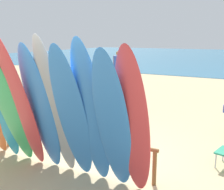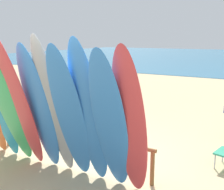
{
  "view_description": "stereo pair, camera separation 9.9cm",
  "coord_description": "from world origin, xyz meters",
  "px_view_note": "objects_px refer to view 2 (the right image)",
  "views": [
    {
      "loc": [
        3.02,
        -3.89,
        2.38
      ],
      "look_at": [
        0.0,
        1.71,
        1.02
      ],
      "focal_mm": 43.49,
      "sensor_mm": 36.0,
      "label": 1
    },
    {
      "loc": [
        3.11,
        -3.85,
        2.38
      ],
      "look_at": [
        0.0,
        1.71,
        1.02
      ],
      "focal_mm": 43.49,
      "sensor_mm": 36.0,
      "label": 2
    }
  ],
  "objects_px": {
    "beachgoer_strolling": "(120,66)",
    "surfboard_red_3": "(19,104)",
    "surfboard_blue_4": "(39,110)",
    "surfboard_red_9": "(130,125)",
    "surfboard_rack": "(68,137)",
    "surfboard_grey_5": "(54,108)",
    "surfboard_blue_7": "(89,116)",
    "surfboard_green_2": "(10,110)",
    "surfboard_blue_8": "(110,124)",
    "beachgoer_by_water": "(122,79)",
    "surfboard_blue_6": "(70,116)"
  },
  "relations": [
    {
      "from": "surfboard_blue_4",
      "to": "surfboard_red_9",
      "type": "xyz_separation_m",
      "value": [
        1.73,
        0.0,
        -0.0
      ]
    },
    {
      "from": "surfboard_red_9",
      "to": "surfboard_blue_4",
      "type": "bearing_deg",
      "value": -178.42
    },
    {
      "from": "surfboard_rack",
      "to": "surfboard_grey_5",
      "type": "bearing_deg",
      "value": -74.82
    },
    {
      "from": "surfboard_red_9",
      "to": "surfboard_rack",
      "type": "bearing_deg",
      "value": 162.77
    },
    {
      "from": "surfboard_red_3",
      "to": "surfboard_blue_6",
      "type": "height_order",
      "value": "surfboard_red_3"
    },
    {
      "from": "surfboard_red_3",
      "to": "surfboard_blue_8",
      "type": "bearing_deg",
      "value": 7.79
    },
    {
      "from": "surfboard_blue_4",
      "to": "surfboard_red_3",
      "type": "bearing_deg",
      "value": -155.56
    },
    {
      "from": "surfboard_grey_5",
      "to": "surfboard_blue_7",
      "type": "height_order",
      "value": "surfboard_grey_5"
    },
    {
      "from": "surfboard_blue_6",
      "to": "surfboard_red_9",
      "type": "xyz_separation_m",
      "value": [
        1.02,
        0.06,
        0.0
      ]
    },
    {
      "from": "beachgoer_strolling",
      "to": "surfboard_green_2",
      "type": "bearing_deg",
      "value": 119.47
    },
    {
      "from": "surfboard_blue_8",
      "to": "beachgoer_strolling",
      "type": "distance_m",
      "value": 9.26
    },
    {
      "from": "surfboard_green_2",
      "to": "surfboard_blue_7",
      "type": "bearing_deg",
      "value": 2.25
    },
    {
      "from": "surfboard_red_3",
      "to": "surfboard_grey_5",
      "type": "height_order",
      "value": "surfboard_red_3"
    },
    {
      "from": "surfboard_green_2",
      "to": "surfboard_blue_7",
      "type": "xyz_separation_m",
      "value": [
        1.7,
        0.06,
        0.13
      ]
    },
    {
      "from": "surfboard_blue_4",
      "to": "surfboard_blue_7",
      "type": "relative_size",
      "value": 0.96
    },
    {
      "from": "surfboard_blue_6",
      "to": "surfboard_blue_8",
      "type": "xyz_separation_m",
      "value": [
        0.72,
        0.01,
        -0.02
      ]
    },
    {
      "from": "beachgoer_strolling",
      "to": "surfboard_red_3",
      "type": "bearing_deg",
      "value": 121.36
    },
    {
      "from": "surfboard_grey_5",
      "to": "surfboard_green_2",
      "type": "bearing_deg",
      "value": -170.76
    },
    {
      "from": "surfboard_rack",
      "to": "surfboard_green_2",
      "type": "relative_size",
      "value": 1.56
    },
    {
      "from": "surfboard_rack",
      "to": "surfboard_grey_5",
      "type": "distance_m",
      "value": 0.9
    },
    {
      "from": "surfboard_blue_4",
      "to": "surfboard_blue_8",
      "type": "bearing_deg",
      "value": 2.04
    },
    {
      "from": "surfboard_rack",
      "to": "surfboard_blue_7",
      "type": "distance_m",
      "value": 1.23
    },
    {
      "from": "surfboard_blue_8",
      "to": "beachgoer_strolling",
      "type": "xyz_separation_m",
      "value": [
        -4.13,
        8.29,
        -0.13
      ]
    },
    {
      "from": "surfboard_rack",
      "to": "surfboard_grey_5",
      "type": "xyz_separation_m",
      "value": [
        0.15,
        -0.54,
        0.71
      ]
    },
    {
      "from": "surfboard_rack",
      "to": "surfboard_red_9",
      "type": "height_order",
      "value": "surfboard_red_9"
    },
    {
      "from": "surfboard_grey_5",
      "to": "beachgoer_by_water",
      "type": "relative_size",
      "value": 1.46
    },
    {
      "from": "surfboard_blue_4",
      "to": "surfboard_grey_5",
      "type": "bearing_deg",
      "value": 2.21
    },
    {
      "from": "surfboard_rack",
      "to": "beachgoer_strolling",
      "type": "relative_size",
      "value": 2.03
    },
    {
      "from": "surfboard_blue_7",
      "to": "surfboard_grey_5",
      "type": "bearing_deg",
      "value": -179.87
    },
    {
      "from": "surfboard_green_2",
      "to": "surfboard_blue_7",
      "type": "height_order",
      "value": "surfboard_blue_7"
    },
    {
      "from": "surfboard_green_2",
      "to": "surfboard_blue_7",
      "type": "relative_size",
      "value": 0.91
    },
    {
      "from": "surfboard_blue_8",
      "to": "surfboard_red_9",
      "type": "xyz_separation_m",
      "value": [
        0.3,
        0.05,
        0.02
      ]
    },
    {
      "from": "surfboard_rack",
      "to": "surfboard_red_3",
      "type": "relative_size",
      "value": 1.36
    },
    {
      "from": "surfboard_blue_6",
      "to": "surfboard_blue_8",
      "type": "bearing_deg",
      "value": -2.71
    },
    {
      "from": "surfboard_blue_4",
      "to": "beachgoer_strolling",
      "type": "height_order",
      "value": "surfboard_blue_4"
    },
    {
      "from": "surfboard_red_3",
      "to": "surfboard_red_9",
      "type": "height_order",
      "value": "surfboard_red_3"
    },
    {
      "from": "surfboard_grey_5",
      "to": "surfboard_blue_7",
      "type": "distance_m",
      "value": 0.71
    },
    {
      "from": "surfboard_red_3",
      "to": "surfboard_blue_4",
      "type": "bearing_deg",
      "value": 25.67
    },
    {
      "from": "surfboard_red_3",
      "to": "surfboard_blue_6",
      "type": "xyz_separation_m",
      "value": [
        1.06,
        0.07,
        -0.09
      ]
    },
    {
      "from": "surfboard_blue_4",
      "to": "beachgoer_strolling",
      "type": "xyz_separation_m",
      "value": [
        -2.7,
        8.24,
        -0.16
      ]
    },
    {
      "from": "surfboard_blue_7",
      "to": "surfboard_red_9",
      "type": "relative_size",
      "value": 1.05
    },
    {
      "from": "surfboard_grey_5",
      "to": "surfboard_rack",
      "type": "bearing_deg",
      "value": 110.62
    },
    {
      "from": "surfboard_red_3",
      "to": "beachgoer_strolling",
      "type": "distance_m",
      "value": 8.69
    },
    {
      "from": "surfboard_blue_4",
      "to": "surfboard_blue_6",
      "type": "xyz_separation_m",
      "value": [
        0.71,
        -0.06,
        -0.0
      ]
    },
    {
      "from": "surfboard_green_2",
      "to": "beachgoer_strolling",
      "type": "xyz_separation_m",
      "value": [
        -2.05,
        8.31,
        -0.08
      ]
    },
    {
      "from": "surfboard_blue_7",
      "to": "surfboard_blue_4",
      "type": "bearing_deg",
      "value": 179.7
    },
    {
      "from": "surfboard_blue_7",
      "to": "surfboard_red_9",
      "type": "xyz_separation_m",
      "value": [
        0.69,
        0.02,
        -0.05
      ]
    },
    {
      "from": "surfboard_rack",
      "to": "surfboard_blue_7",
      "type": "xyz_separation_m",
      "value": [
        0.86,
        -0.54,
        0.69
      ]
    },
    {
      "from": "surfboard_green_2",
      "to": "surfboard_blue_8",
      "type": "relative_size",
      "value": 0.95
    },
    {
      "from": "surfboard_blue_7",
      "to": "surfboard_blue_8",
      "type": "xyz_separation_m",
      "value": [
        0.39,
        -0.03,
        -0.07
      ]
    }
  ]
}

